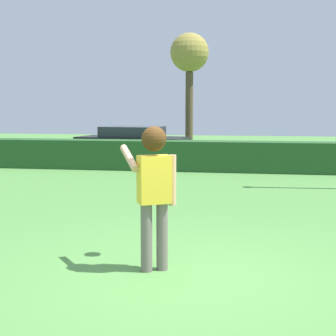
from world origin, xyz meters
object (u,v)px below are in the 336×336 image
frisbee (144,164)px  birch_tree (189,57)px  person (154,182)px  parked_car_black (133,141)px

frisbee → birch_tree: birch_tree is taller
person → birch_tree: 15.49m
frisbee → birch_tree: bearing=95.0°
parked_car_black → birch_tree: (1.94, 1.97, 3.32)m
person → frisbee: size_ratio=8.00×
parked_car_black → birch_tree: birch_tree is taller
person → birch_tree: birch_tree is taller
person → parked_car_black: (-3.45, 13.16, -0.41)m
person → frisbee: (-0.24, 0.55, 0.15)m
frisbee → parked_car_black: size_ratio=0.05×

